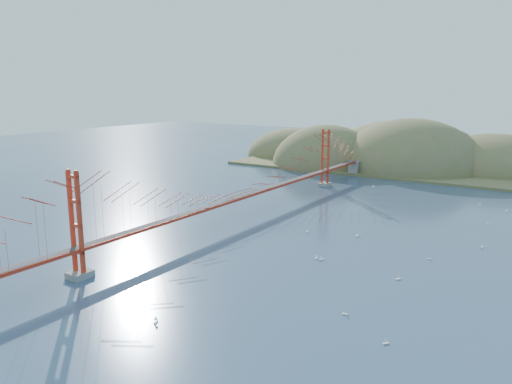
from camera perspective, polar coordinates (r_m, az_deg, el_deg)
The scene contains 17 objects.
ground at distance 78.04m, azimuth -1.76°, elevation -2.92°, with size 320.00×320.00×0.00m, color #2B3D57.
bridge at distance 76.69m, azimuth -1.72°, elevation 2.18°, with size 2.20×94.40×12.00m.
far_headlands at distance 138.04m, azimuth 15.59°, elevation 3.17°, with size 84.00×58.00×25.00m.
sailboat_8 at distance 81.57m, azimuth 24.92°, elevation -3.30°, with size 0.52×0.47×0.59m.
sailboat_2 at distance 46.62m, azimuth 10.12°, elevation -13.48°, with size 0.54×0.44×0.63m.
sailboat_1 at distance 69.80m, azimuth 11.48°, elevation -4.83°, with size 0.66×0.66×0.71m.
sailboat_7 at distance 94.06m, azimuth 24.21°, elevation -1.32°, with size 0.57×0.57×0.63m.
sailboat_6 at distance 60.15m, azimuth 6.89°, elevation -7.43°, with size 0.56×0.57×0.64m.
sailboat_13 at distance 42.56m, azimuth 14.62°, elevation -16.30°, with size 0.59×0.59×0.62m.
sailboat_0 at distance 59.77m, azimuth 7.49°, elevation -7.56°, with size 0.63×0.63×0.71m.
sailboat_14 at distance 55.60m, azimuth 15.94°, elevation -9.46°, with size 0.65×0.65×0.69m.
sailboat_15 at distance 91.19m, azimuth 26.72°, elevation -1.94°, with size 0.45×0.54×0.62m.
sailboat_4 at distance 69.78m, azimuth 24.42°, elevation -5.71°, with size 0.51×0.52×0.58m.
sailboat_12 at distance 104.62m, azimuth 13.27°, elevation 0.68°, with size 0.65×0.58×0.73m.
sailboat_16 at distance 70.63m, azimuth 5.90°, elevation -4.46°, with size 0.60×0.60×0.63m.
sailboat_10 at distance 45.36m, azimuth -11.38°, elevation -14.27°, with size 0.61×0.61×0.68m.
sailboat_extra_0 at distance 62.96m, azimuth 19.18°, elevation -7.15°, with size 0.49×0.41×0.56m.
Camera 1 is at (43.36, -61.72, 20.01)m, focal length 35.00 mm.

